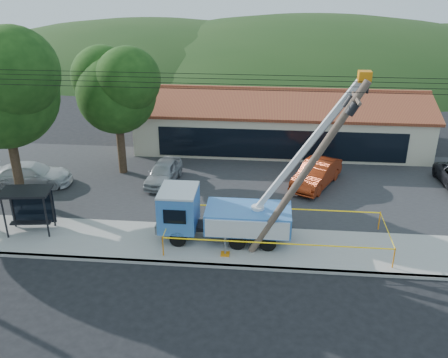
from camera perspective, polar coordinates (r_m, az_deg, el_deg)
ground at (r=23.36m, az=-3.37°, el=-12.80°), size 120.00×120.00×0.00m
curb at (r=25.01m, az=-2.66°, el=-9.78°), size 60.00×0.25×0.15m
sidewalk at (r=26.59m, az=-2.10°, el=-7.50°), size 60.00×4.00×0.15m
parking_lot at (r=33.61m, az=-0.36°, el=-0.38°), size 60.00×12.00×0.10m
strip_mall at (r=40.28m, az=6.48°, el=6.50°), size 22.50×8.53×4.67m
tree_west_near at (r=31.10m, az=-24.16°, el=10.04°), size 7.56×6.72×10.80m
tree_lot at (r=33.90m, az=-12.27°, el=10.32°), size 6.30×5.60×8.94m
hill_west at (r=76.89m, az=-8.54°, el=13.46°), size 78.40×56.00×28.00m
hill_center at (r=75.05m, az=10.86°, el=13.03°), size 89.60×64.00×32.00m
utility_truck at (r=26.29m, az=-0.30°, el=-3.87°), size 10.18×3.73×9.15m
leaning_pole at (r=23.76m, az=9.91°, el=1.68°), size 5.18×1.98×9.07m
bus_shelter at (r=28.89m, az=-21.49°, el=-2.28°), size 2.77×1.92×2.50m
caution_tape at (r=26.38m, az=5.99°, el=-5.67°), size 11.38×3.77×1.09m
car_silver at (r=33.77m, az=-6.86°, el=-0.53°), size 2.17×4.47×1.47m
car_red at (r=33.64m, az=10.38°, el=-0.87°), size 3.80×5.27×1.65m
car_white at (r=35.53m, az=-20.94°, el=-0.76°), size 5.43×2.75×1.51m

